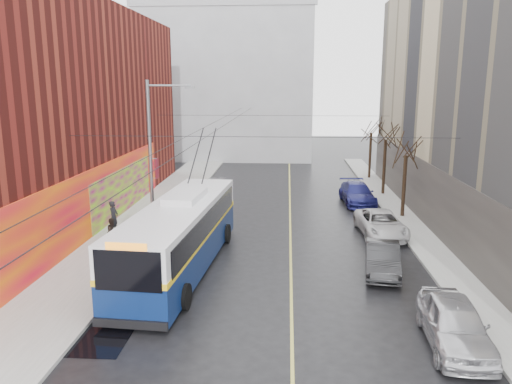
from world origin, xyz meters
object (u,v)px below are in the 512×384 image
trolleybus (180,234)px  parked_car_d (357,194)px  tree_near (407,144)px  streetlight_pole (153,157)px  parked_car_c (381,224)px  pedestrian_a (114,217)px  following_car (218,187)px  pedestrian_b (113,232)px  parked_car_a (454,323)px  pedestrian_c (143,224)px  tree_mid (386,130)px  tree_far (372,124)px  parked_car_b (383,259)px

trolleybus → parked_car_d: 17.57m
tree_near → streetlight_pole: bearing=-158.4°
trolleybus → parked_car_c: 12.34m
pedestrian_a → trolleybus: bearing=-129.1°
tree_near → following_car: 15.03m
parked_car_c → pedestrian_b: bearing=-171.3°
pedestrian_b → parked_car_a: bearing=-97.4°
following_car → pedestrian_a: pedestrian_a is taller
pedestrian_b → pedestrian_c: 1.91m
parked_car_a → following_car: parked_car_a is taller
parked_car_d → pedestrian_c: bearing=-147.1°
streetlight_pole → trolleybus: bearing=-61.6°
streetlight_pole → tree_mid: bearing=40.7°
following_car → pedestrian_b: 13.89m
pedestrian_a → following_car: bearing=-16.8°
trolleybus → pedestrian_c: (-3.10, 4.28, -0.77)m
tree_far → pedestrian_a: 26.48m
trolleybus → pedestrian_b: trolleybus is taller
parked_car_c → pedestrian_a: size_ratio=2.70×
tree_far → pedestrian_b: (-17.14, -21.50, -4.21)m
trolleybus → pedestrian_a: trolleybus is taller
parked_car_a → parked_car_d: (-0.49, 20.77, -0.04)m
parked_car_b → parked_car_c: bearing=88.7°
parked_car_a → following_car: bearing=119.5°
parked_car_a → parked_car_d: 20.77m
parked_car_d → pedestrian_a: size_ratio=2.79×
streetlight_pole → pedestrian_a: 4.74m
parked_car_d → parked_car_c: bearing=-91.3°
tree_near → pedestrian_b: (-17.14, -7.50, -4.05)m
tree_near → pedestrian_c: size_ratio=3.92×
tree_far → pedestrian_b: 27.81m
tree_far → parked_car_c: 18.78m
parked_car_b → parked_car_a: bearing=-71.6°
trolleybus → parked_car_d: (10.32, 14.18, -0.97)m
streetlight_pole → tree_far: bearing=52.9°
tree_near → following_car: tree_near is taller
trolleybus → tree_far: bearing=66.3°
streetlight_pole → parked_car_b: size_ratio=2.06×
trolleybus → following_car: bearing=95.5°
trolleybus → parked_car_c: (10.63, 6.18, -1.02)m
tree_mid → parked_car_a: (-2.00, -23.89, -4.44)m
streetlight_pole → tree_far: streetlight_pole is taller
parked_car_a → tree_far: bearing=89.5°
tree_mid → tree_near: bearing=-90.0°
parked_car_b → pedestrian_b: 14.21m
parked_car_b → pedestrian_a: 15.60m
tree_mid → following_car: bearing=-174.9°
streetlight_pole → pedestrian_c: size_ratio=5.51×
parked_car_c → pedestrian_b: 15.34m
streetlight_pole → parked_car_d: size_ratio=1.68×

